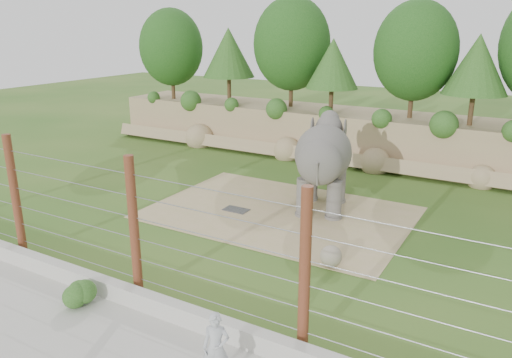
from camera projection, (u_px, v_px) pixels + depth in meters
The scene contains 11 objects.
ground at pixel (228, 237), 17.61m from camera, with size 90.00×90.00×0.00m, color #2E5D1C.
back_embankment at pixel (366, 87), 26.61m from camera, with size 30.00×5.52×8.77m.
dirt_patch at pixel (279, 212), 19.85m from camera, with size 10.00×7.00×0.02m, color tan.
drain_grate at pixel (236, 210), 20.07m from camera, with size 1.00×0.60×0.03m, color #262628.
elephant at pixel (323, 166), 19.75m from camera, with size 1.90×4.44×3.59m, color #615B57, non-canonical shape.
stone_ball at pixel (331, 256), 15.34m from camera, with size 0.68×0.68×0.68m, color gray.
retaining_wall at pixel (126, 294), 13.41m from camera, with size 26.00×0.35×0.50m, color beige.
walkway at pixel (66, 341), 11.83m from camera, with size 26.00×4.00×0.01m, color beige.
barrier_fence at pixel (134, 228), 13.30m from camera, with size 20.26×0.26×4.00m.
walkway_shrub at pixel (76, 294), 13.19m from camera, with size 0.72×0.72×0.72m, color #245418.
zookeeper at pixel (216, 347), 10.33m from camera, with size 0.57×0.38×1.57m, color #A5AAAE.
Camera 1 is at (8.99, -13.51, 7.22)m, focal length 35.00 mm.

